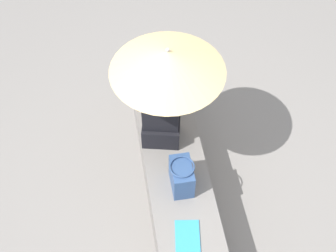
# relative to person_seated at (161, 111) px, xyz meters

# --- Properties ---
(ground_plane) EXTENTS (14.00, 14.00, 0.00)m
(ground_plane) POSITION_rel_person_seated_xyz_m (0.28, 0.08, -0.86)
(ground_plane) COLOR gray
(stone_bench) EXTENTS (2.65, 0.55, 0.47)m
(stone_bench) POSITION_rel_person_seated_xyz_m (0.28, 0.08, -0.62)
(stone_bench) COLOR gray
(stone_bench) RESTS_ON ground
(person_seated) EXTENTS (0.35, 0.50, 0.90)m
(person_seated) POSITION_rel_person_seated_xyz_m (0.00, 0.00, 0.00)
(person_seated) COLOR black
(person_seated) RESTS_ON stone_bench
(parasol) EXTENTS (0.96, 0.96, 1.09)m
(parasol) POSITION_rel_person_seated_xyz_m (-0.05, 0.07, 0.56)
(parasol) COLOR #B7B7BC
(parasol) RESTS_ON stone_bench
(handbag_black) EXTENTS (0.29, 0.21, 0.31)m
(handbag_black) POSITION_rel_person_seated_xyz_m (0.54, 0.09, -0.24)
(handbag_black) COLOR #335184
(handbag_black) RESTS_ON stone_bench
(tote_bag_canvas) EXTENTS (0.32, 0.23, 0.30)m
(tote_bag_canvas) POSITION_rel_person_seated_xyz_m (-0.57, 0.06, -0.24)
(tote_bag_canvas) COLOR brown
(tote_bag_canvas) RESTS_ON stone_bench
(magazine) EXTENTS (0.31, 0.24, 0.01)m
(magazine) POSITION_rel_person_seated_xyz_m (1.02, 0.05, -0.38)
(magazine) COLOR #339ED1
(magazine) RESTS_ON stone_bench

